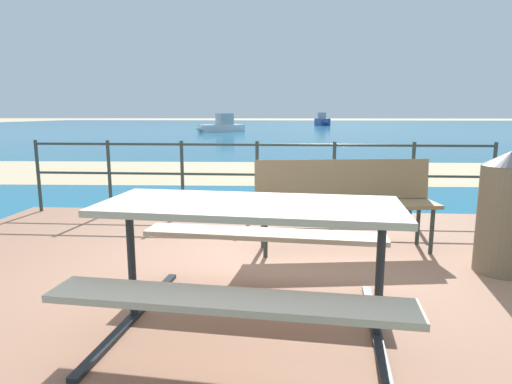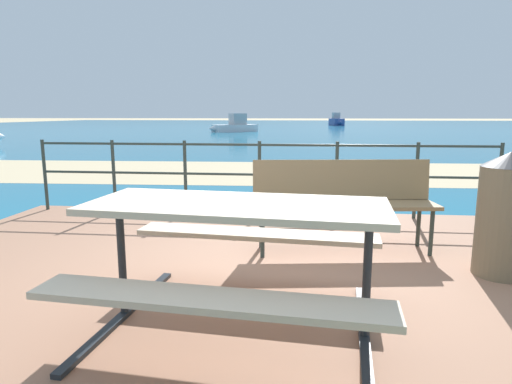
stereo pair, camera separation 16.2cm
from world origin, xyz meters
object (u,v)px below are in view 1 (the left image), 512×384
(boat_near, at_px, (222,126))
(boat_mid, at_px, (322,121))
(picnic_table, at_px, (250,235))
(park_bench, at_px, (344,195))
(trash_bin, at_px, (506,212))

(boat_near, distance_m, boat_mid, 20.54)
(boat_near, relative_size, boat_mid, 1.01)
(picnic_table, xyz_separation_m, park_bench, (0.77, 1.68, -0.06))
(trash_bin, bearing_deg, park_bench, 155.50)
(boat_mid, bearing_deg, picnic_table, -15.31)
(picnic_table, relative_size, park_bench, 1.07)
(park_bench, bearing_deg, picnic_table, -122.51)
(park_bench, distance_m, boat_mid, 47.24)
(picnic_table, height_order, trash_bin, trash_bin)
(boat_mid, bearing_deg, park_bench, -14.55)
(park_bench, height_order, boat_mid, boat_mid)
(picnic_table, distance_m, trash_bin, 2.30)
(picnic_table, relative_size, boat_near, 0.53)
(picnic_table, height_order, park_bench, park_bench)
(park_bench, bearing_deg, boat_mid, 78.04)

